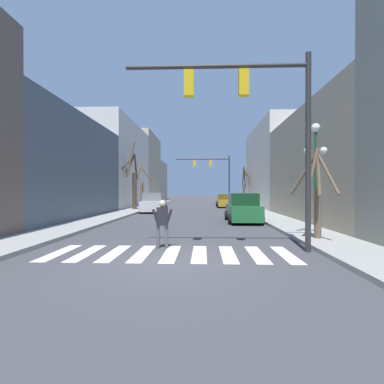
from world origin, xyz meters
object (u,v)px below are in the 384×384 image
car_parked_left_near (243,209)px  street_tree_right_mid (317,196)px  car_driving_toward_lane (225,201)px  street_tree_left_far (245,186)px  traffic_signal_near (256,109)px  street_tree_left_near (133,180)px  car_parked_right_far (154,203)px  street_lamp_right_corner (316,156)px  traffic_signal_far (214,169)px  pedestrian_waiting_at_curb (162,220)px  street_tree_right_near (142,188)px

car_parked_left_near → street_tree_right_mid: (1.88, -7.24, 0.95)m
car_driving_toward_lane → street_tree_left_far: size_ratio=0.95×
traffic_signal_near → street_tree_left_far: size_ratio=1.30×
street_tree_left_far → street_tree_left_near: street_tree_left_near is taller
car_parked_left_near → car_parked_right_far: car_parked_left_near is taller
street_tree_left_near → traffic_signal_near: bearing=-65.9°
street_tree_left_far → car_driving_toward_lane: bearing=-132.1°
car_parked_left_near → street_lamp_right_corner: bearing=-162.0°
traffic_signal_far → pedestrian_waiting_at_curb: bearing=-95.3°
street_tree_right_near → pedestrian_waiting_at_curb: bearing=-76.5°
car_parked_left_near → street_tree_right_near: street_tree_right_near is taller
car_parked_left_near → street_tree_left_near: bearing=42.4°
street_tree_right_near → street_tree_left_far: (12.53, 4.12, 0.25)m
traffic_signal_far → car_parked_right_far: traffic_signal_far is taller
traffic_signal_far → street_tree_right_mid: traffic_signal_far is taller
car_driving_toward_lane → car_parked_right_far: size_ratio=1.06×
traffic_signal_near → street_tree_left_far: 29.12m
street_lamp_right_corner → pedestrian_waiting_at_curb: 6.83m
traffic_signal_far → street_tree_right_near: 10.47m
traffic_signal_near → car_parked_left_near: size_ratio=1.47×
street_lamp_right_corner → car_parked_right_far: size_ratio=1.03×
traffic_signal_far → pedestrian_waiting_at_curb: (-2.75, -29.76, -3.81)m
traffic_signal_near → car_driving_toward_lane: (0.79, 25.72, -3.91)m
traffic_signal_near → car_parked_left_near: 9.91m
traffic_signal_far → street_tree_left_near: size_ratio=1.08×
street_lamp_right_corner → car_parked_right_far: bearing=121.9°
car_parked_right_far → street_lamp_right_corner: bearing=-148.1°
traffic_signal_far → street_tree_right_mid: 28.63m
pedestrian_waiting_at_curb → street_lamp_right_corner: bearing=-164.4°
traffic_signal_near → traffic_signal_far: bearing=90.7°
car_driving_toward_lane → car_parked_right_far: (-7.06, -8.45, 0.10)m
traffic_signal_far → pedestrian_waiting_at_curb: 30.13m
street_tree_left_far → street_tree_right_near: bearing=-161.8°
car_driving_toward_lane → street_tree_right_near: size_ratio=0.94×
street_tree_right_mid → street_tree_left_near: street_tree_left_near is taller
traffic_signal_near → street_lamp_right_corner: (2.86, 2.61, -1.25)m
street_tree_right_near → car_driving_toward_lane: bearing=6.0°
traffic_signal_far → car_driving_toward_lane: size_ratio=1.53×
street_lamp_right_corner → street_tree_left_near: (-11.62, 16.92, -0.39)m
street_tree_left_far → street_tree_left_near: size_ratio=0.74×
street_tree_left_far → street_tree_right_mid: 26.96m
traffic_signal_far → street_lamp_right_corner: traffic_signal_far is taller
car_driving_toward_lane → street_tree_left_near: size_ratio=0.70×
car_parked_left_near → car_parked_right_far: 10.77m
street_lamp_right_corner → car_parked_right_far: street_lamp_right_corner is taller
street_tree_right_near → traffic_signal_far: bearing=32.7°
traffic_signal_far → car_driving_toward_lane: bearing=-75.2°
car_driving_toward_lane → car_parked_right_far: 11.01m
street_tree_right_near → car_parked_left_near: bearing=-58.1°
traffic_signal_near → street_lamp_right_corner: bearing=42.3°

